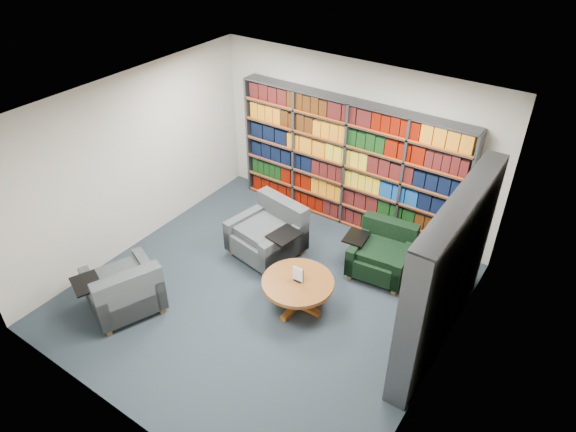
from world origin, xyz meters
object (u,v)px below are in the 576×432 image
Objects in this scene: chair_teal_left at (271,234)px; coffee_table at (298,286)px; chair_green_right at (383,253)px; chair_teal_front at (125,292)px.

chair_teal_left is 1.32m from coffee_table.
chair_teal_left is 1.78m from chair_green_right.
chair_green_right reaches higher than coffee_table.
chair_green_right is 3.79m from chair_teal_front.
chair_teal_left reaches higher than chair_teal_front.
chair_teal_front is at bearing -143.72° from coffee_table.
chair_teal_front is (-0.87, -2.21, -0.02)m from chair_teal_left.
chair_green_right is at bearing 47.99° from chair_teal_front.
chair_green_right is 1.04× the size of coffee_table.
chair_teal_left is 0.99× the size of chair_teal_front.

